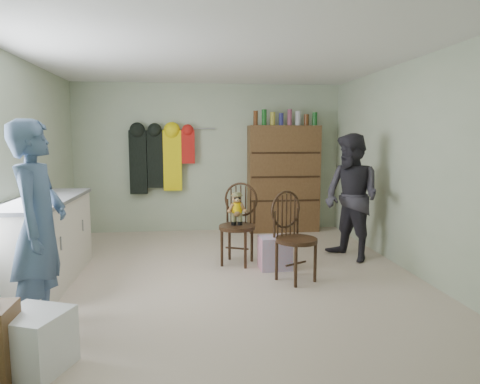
{
  "coord_description": "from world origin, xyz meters",
  "views": [
    {
      "loc": [
        -0.36,
        -4.83,
        1.59
      ],
      "look_at": [
        0.25,
        0.2,
        0.95
      ],
      "focal_mm": 32.0,
      "sensor_mm": 36.0,
      "label": 1
    }
  ],
  "objects": [
    {
      "name": "ground_plane",
      "position": [
        0.0,
        0.0,
        0.0
      ],
      "size": [
        5.0,
        5.0,
        0.0
      ],
      "primitive_type": "plane",
      "color": "beige",
      "rests_on": "ground"
    },
    {
      "name": "room_walls",
      "position": [
        0.0,
        0.53,
        1.58
      ],
      "size": [
        5.0,
        5.0,
        5.0
      ],
      "color": "#B7C3A3",
      "rests_on": "ground"
    },
    {
      "name": "counter",
      "position": [
        -1.95,
        0.0,
        0.47
      ],
      "size": [
        0.64,
        1.86,
        0.94
      ],
      "color": "silver",
      "rests_on": "ground"
    },
    {
      "name": "plastic_tub",
      "position": [
        -1.43,
        -1.9,
        0.21
      ],
      "size": [
        0.55,
        0.54,
        0.41
      ],
      "primitive_type": "cube",
      "rotation": [
        0.0,
        0.0,
        -0.37
      ],
      "color": "white",
      "rests_on": "ground"
    },
    {
      "name": "chair_front",
      "position": [
        0.26,
        0.47,
        0.59
      ],
      "size": [
        0.6,
        0.6,
        1.02
      ],
      "rotation": [
        0.0,
        0.0,
        -0.4
      ],
      "color": "#352012",
      "rests_on": "ground"
    },
    {
      "name": "chair_far",
      "position": [
        0.79,
        -0.26,
        0.54
      ],
      "size": [
        0.61,
        0.61,
        1.0
      ],
      "rotation": [
        0.0,
        0.0,
        0.52
      ],
      "color": "#352012",
      "rests_on": "ground"
    },
    {
      "name": "striped_bag",
      "position": [
        0.68,
        0.16,
        0.2
      ],
      "size": [
        0.39,
        0.31,
        0.4
      ],
      "primitive_type": "cube",
      "rotation": [
        0.0,
        0.0,
        0.04
      ],
      "color": "#E57286",
      "rests_on": "ground"
    },
    {
      "name": "person_left",
      "position": [
        -1.57,
        -1.26,
        0.87
      ],
      "size": [
        0.42,
        0.64,
        1.74
      ],
      "primitive_type": "imported",
      "rotation": [
        0.0,
        0.0,
        1.56
      ],
      "color": "#445B7D",
      "rests_on": "ground"
    },
    {
      "name": "person_right",
      "position": [
        1.74,
        0.46,
        0.83
      ],
      "size": [
        0.9,
        0.99,
        1.65
      ],
      "primitive_type": "imported",
      "rotation": [
        0.0,
        0.0,
        -1.14
      ],
      "color": "#2D2B33",
      "rests_on": "ground"
    },
    {
      "name": "dresser",
      "position": [
        1.25,
        2.3,
        0.91
      ],
      "size": [
        1.2,
        0.39,
        2.06
      ],
      "color": "brown",
      "rests_on": "ground"
    },
    {
      "name": "coat_rack",
      "position": [
        -0.83,
        2.38,
        1.25
      ],
      "size": [
        1.42,
        0.12,
        1.09
      ],
      "color": "#99999E",
      "rests_on": "ground"
    }
  ]
}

